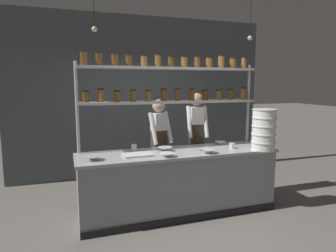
{
  "coord_description": "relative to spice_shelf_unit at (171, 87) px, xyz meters",
  "views": [
    {
      "loc": [
        -1.5,
        -3.93,
        1.88
      ],
      "look_at": [
        -0.09,
        0.2,
        1.27
      ],
      "focal_mm": 32.0,
      "sensor_mm": 36.0,
      "label": 1
    }
  ],
  "objects": [
    {
      "name": "prep_bowl_center_front",
      "position": [
        -0.25,
        -0.59,
        -0.89
      ],
      "size": [
        0.2,
        0.2,
        0.05
      ],
      "color": "silver",
      "rests_on": "prep_counter"
    },
    {
      "name": "spice_shelf_unit",
      "position": [
        0.0,
        0.0,
        0.0
      ],
      "size": [
        2.77,
        0.28,
        2.33
      ],
      "color": "#ADAFB5",
      "rests_on": "ground_plane"
    },
    {
      "name": "prep_bowl_center_back",
      "position": [
        0.82,
        -0.08,
        -0.9
      ],
      "size": [
        0.18,
        0.18,
        0.05
      ],
      "color": "silver",
      "rests_on": "prep_counter"
    },
    {
      "name": "back_wall",
      "position": [
        0.01,
        1.76,
        -0.23
      ],
      "size": [
        5.28,
        0.12,
        3.23
      ],
      "primitive_type": "cube",
      "color": "#4C5156",
      "rests_on": "ground_plane"
    },
    {
      "name": "cutting_board",
      "position": [
        -0.6,
        -0.39,
        -0.91
      ],
      "size": [
        0.4,
        0.26,
        0.02
      ],
      "color": "silver",
      "rests_on": "prep_counter"
    },
    {
      "name": "container_stack",
      "position": [
        1.22,
        -0.64,
        -0.62
      ],
      "size": [
        0.35,
        0.35,
        0.6
      ],
      "color": "white",
      "rests_on": "prep_counter"
    },
    {
      "name": "prep_bowl_near_right",
      "position": [
        -0.17,
        -0.24,
        -0.89
      ],
      "size": [
        0.21,
        0.21,
        0.06
      ],
      "color": "silver",
      "rests_on": "prep_counter"
    },
    {
      "name": "chef_left",
      "position": [
        -0.07,
        0.37,
        -0.9
      ],
      "size": [
        0.41,
        0.34,
        1.63
      ],
      "rotation": [
        0.0,
        0.0,
        0.28
      ],
      "color": "black",
      "rests_on": "ground_plane"
    },
    {
      "name": "pendant_light_row",
      "position": [
        0.01,
        -0.33,
        0.75
      ],
      "size": [
        2.32,
        0.07,
        0.65
      ],
      "color": "black"
    },
    {
      "name": "serving_cup_by_board",
      "position": [
        -0.59,
        -0.08,
        -0.87
      ],
      "size": [
        0.08,
        0.08,
        0.09
      ],
      "color": "silver",
      "rests_on": "prep_counter"
    },
    {
      "name": "prep_counter",
      "position": [
        0.01,
        -0.33,
        -1.38
      ],
      "size": [
        2.88,
        0.76,
        0.92
      ],
      "color": "gray",
      "rests_on": "ground_plane"
    },
    {
      "name": "ground_plane",
      "position": [
        0.01,
        -0.33,
        -1.84
      ],
      "size": [
        40.0,
        40.0,
        0.0
      ],
      "primitive_type": "plane",
      "color": "slate"
    },
    {
      "name": "serving_cup_front",
      "position": [
        0.83,
        -0.41,
        -0.88
      ],
      "size": [
        0.08,
        0.08,
        0.08
      ],
      "color": "silver",
      "rests_on": "prep_counter"
    },
    {
      "name": "prep_bowl_far_left",
      "position": [
        -1.2,
        -0.46,
        -0.89
      ],
      "size": [
        0.2,
        0.2,
        0.06
      ],
      "color": "#B2B7BC",
      "rests_on": "prep_counter"
    },
    {
      "name": "prep_bowl_near_left",
      "position": [
        0.36,
        -0.58,
        -0.89
      ],
      "size": [
        0.21,
        0.21,
        0.06
      ],
      "color": "silver",
      "rests_on": "prep_counter"
    },
    {
      "name": "chef_center",
      "position": [
        0.63,
        0.42,
        -0.84
      ],
      "size": [
        0.39,
        0.32,
        1.73
      ],
      "rotation": [
        0.0,
        0.0,
        -0.16
      ],
      "color": "black",
      "rests_on": "ground_plane"
    }
  ]
}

